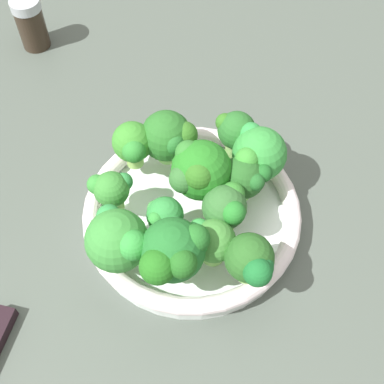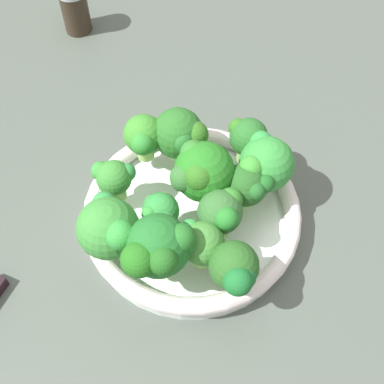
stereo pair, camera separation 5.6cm
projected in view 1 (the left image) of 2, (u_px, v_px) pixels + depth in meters
ground_plane at (171, 233)px, 62.68cm from camera, size 130.00×130.00×2.50cm
bowl at (192, 215)px, 60.50cm from camera, size 25.55×25.55×3.63cm
broccoli_floret_0 at (169, 137)px, 59.85cm from camera, size 6.22×6.55×6.95cm
broccoli_floret_1 at (258, 154)px, 58.51cm from camera, size 6.78×6.68×6.98cm
broccoli_floret_2 at (251, 261)px, 51.00cm from camera, size 6.14×5.11×6.22cm
broccoli_floret_3 at (111, 189)px, 56.26cm from camera, size 4.01×5.03×5.64cm
broccoli_floret_4 at (199, 171)px, 56.06cm from camera, size 6.95×7.28×7.93cm
broccoli_floret_5 at (226, 207)px, 54.63cm from camera, size 5.30×4.99×6.15cm
broccoli_floret_6 at (165, 217)px, 54.83cm from camera, size 4.75×4.08×5.07cm
broccoli_floret_7 at (235, 131)px, 60.59cm from camera, size 4.63×4.58×6.28cm
broccoli_floret_8 at (211, 241)px, 52.67cm from camera, size 4.92×5.36×5.78cm
broccoli_floret_9 at (133, 144)px, 59.23cm from camera, size 5.58×4.80×6.39cm
broccoli_floret_10 at (173, 253)px, 50.00cm from camera, size 7.07×7.46×8.17cm
broccoli_floret_11 at (118, 240)px, 51.97cm from camera, size 7.30×6.63×7.22cm
broccoli_floret_12 at (246, 180)px, 56.93cm from camera, size 4.97×5.44×5.99cm
pepper_shaker at (31, 23)px, 77.04cm from camera, size 4.44×4.44×8.02cm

